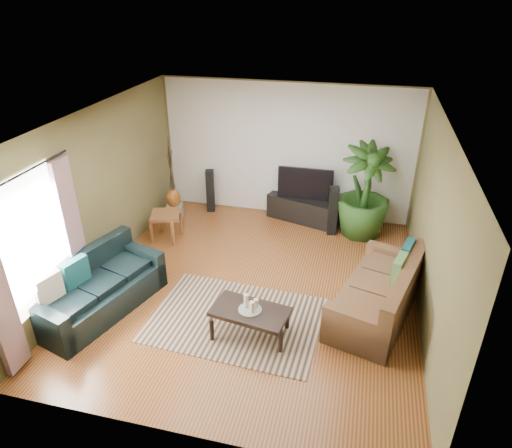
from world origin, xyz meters
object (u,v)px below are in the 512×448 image
(sofa_left, at_px, (98,286))
(potted_plant, at_px, (365,192))
(tv_stand, at_px, (304,210))
(side_table, at_px, (166,226))
(pedestal, at_px, (175,212))
(coffee_table, at_px, (250,322))
(sofa_right, at_px, (378,288))
(vase, at_px, (174,198))
(speaker_left, at_px, (210,191))
(television, at_px, (305,184))
(speaker_right, at_px, (333,211))

(sofa_left, bearing_deg, potted_plant, -31.42)
(potted_plant, bearing_deg, tv_stand, 165.51)
(side_table, bearing_deg, tv_stand, 29.36)
(pedestal, distance_m, side_table, 0.83)
(coffee_table, distance_m, side_table, 3.10)
(sofa_right, distance_m, vase, 4.54)
(pedestal, bearing_deg, side_table, -77.49)
(coffee_table, bearing_deg, sofa_right, 37.55)
(sofa_left, relative_size, coffee_table, 1.92)
(sofa_left, distance_m, vase, 3.00)
(coffee_table, xyz_separation_m, speaker_left, (-1.76, 3.55, 0.24))
(sofa_left, relative_size, television, 1.82)
(coffee_table, xyz_separation_m, pedestal, (-2.36, 3.01, -0.05))
(speaker_right, relative_size, potted_plant, 0.54)
(potted_plant, bearing_deg, coffee_table, -112.56)
(sofa_right, height_order, pedestal, sofa_right)
(vase, xyz_separation_m, side_table, (0.18, -0.80, -0.19))
(coffee_table, relative_size, speaker_left, 1.13)
(vase, bearing_deg, potted_plant, 3.81)
(coffee_table, height_order, potted_plant, potted_plant)
(sofa_right, distance_m, television, 3.05)
(sofa_right, bearing_deg, pedestal, -101.51)
(speaker_left, distance_m, vase, 0.80)
(coffee_table, bearing_deg, speaker_left, 125.60)
(sofa_left, bearing_deg, speaker_left, 8.58)
(sofa_right, xyz_separation_m, television, (-1.45, 2.65, 0.39))
(television, bearing_deg, tv_stand, 0.00)
(television, relative_size, speaker_right, 1.13)
(pedestal, bearing_deg, vase, 0.00)
(sofa_left, bearing_deg, speaker_right, -27.74)
(sofa_left, xyz_separation_m, coffee_table, (2.27, -0.01, -0.22))
(sofa_left, height_order, tv_stand, sofa_left)
(tv_stand, bearing_deg, sofa_left, -108.12)
(pedestal, relative_size, vase, 0.78)
(tv_stand, height_order, pedestal, tv_stand)
(potted_plant, height_order, side_table, potted_plant)
(speaker_right, bearing_deg, sofa_right, -80.04)
(potted_plant, bearing_deg, pedestal, -176.19)
(tv_stand, distance_m, potted_plant, 1.34)
(speaker_left, distance_m, speaker_right, 2.61)
(speaker_right, distance_m, potted_plant, 0.68)
(sofa_right, distance_m, potted_plant, 2.42)
(speaker_right, xyz_separation_m, pedestal, (-3.17, -0.14, -0.32))
(sofa_left, distance_m, coffee_table, 2.28)
(television, relative_size, side_table, 2.03)
(sofa_left, distance_m, side_table, 2.20)
(sofa_right, xyz_separation_m, speaker_left, (-3.42, 2.65, 0.03))
(pedestal, xyz_separation_m, vase, (0.00, 0.00, 0.30))
(speaker_right, xyz_separation_m, side_table, (-2.99, -0.94, -0.21))
(vase, bearing_deg, speaker_right, 2.56)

